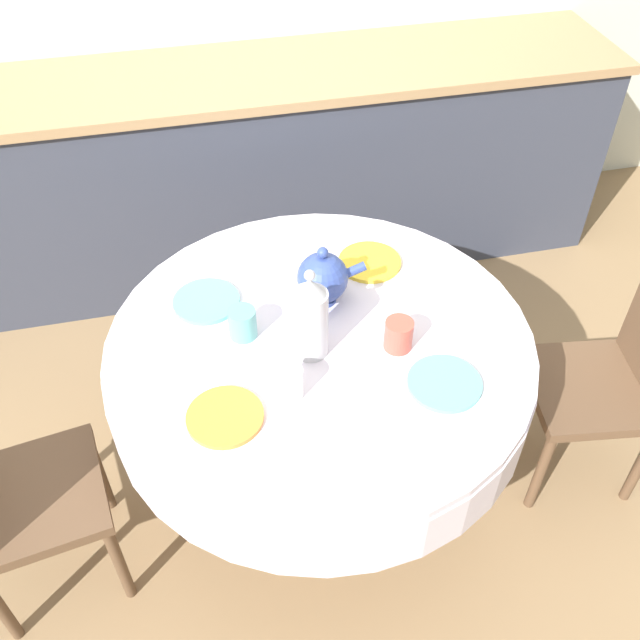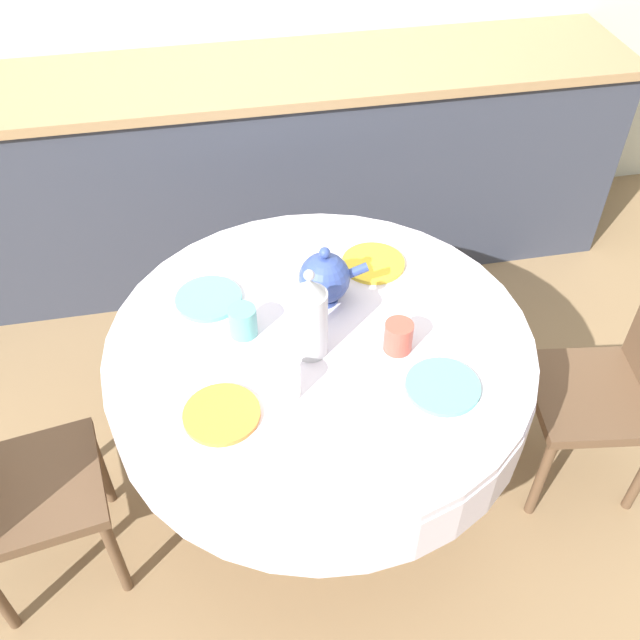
# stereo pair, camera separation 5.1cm
# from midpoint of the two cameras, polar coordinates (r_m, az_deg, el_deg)

# --- Properties ---
(ground_plane) EXTENTS (12.00, 12.00, 0.00)m
(ground_plane) POSITION_cam_midpoint_polar(r_m,az_deg,el_deg) (2.71, -0.55, -12.44)
(ground_plane) COLOR #8E704C
(kitchen_counter) EXTENTS (3.24, 0.64, 0.96)m
(kitchen_counter) POSITION_cam_midpoint_polar(r_m,az_deg,el_deg) (3.35, -5.77, 11.77)
(kitchen_counter) COLOR #383D4C
(kitchen_counter) RESTS_ON ground_plane
(dining_table) EXTENTS (1.30, 1.30, 0.73)m
(dining_table) POSITION_cam_midpoint_polar(r_m,az_deg,el_deg) (2.23, -0.65, -3.78)
(dining_table) COLOR tan
(dining_table) RESTS_ON ground_plane
(chair_left) EXTENTS (0.45, 0.45, 0.89)m
(chair_left) POSITION_cam_midpoint_polar(r_m,az_deg,el_deg) (2.56, 22.17, -3.84)
(chair_left) COLOR brown
(chair_left) RESTS_ON ground_plane
(plate_near_left) EXTENTS (0.21, 0.21, 0.01)m
(plate_near_left) POSITION_cam_midpoint_polar(r_m,az_deg,el_deg) (1.95, -8.35, -7.67)
(plate_near_left) COLOR orange
(plate_near_left) RESTS_ON dining_table
(cup_near_left) EXTENTS (0.08, 0.08, 0.10)m
(cup_near_left) POSITION_cam_midpoint_polar(r_m,az_deg,el_deg) (1.96, -3.32, -5.03)
(cup_near_left) COLOR white
(cup_near_left) RESTS_ON dining_table
(plate_near_right) EXTENTS (0.21, 0.21, 0.01)m
(plate_near_right) POSITION_cam_midpoint_polar(r_m,az_deg,el_deg) (2.04, 9.22, -5.03)
(plate_near_right) COLOR #60BCB7
(plate_near_right) RESTS_ON dining_table
(cup_near_right) EXTENTS (0.08, 0.08, 0.10)m
(cup_near_right) POSITION_cam_midpoint_polar(r_m,az_deg,el_deg) (2.09, 5.61, -1.19)
(cup_near_right) COLOR #CC4C3D
(cup_near_right) RESTS_ON dining_table
(plate_far_left) EXTENTS (0.21, 0.21, 0.01)m
(plate_far_left) POSITION_cam_midpoint_polar(r_m,az_deg,el_deg) (2.28, -9.72, 1.48)
(plate_far_left) COLOR #60BCB7
(plate_far_left) RESTS_ON dining_table
(cup_far_left) EXTENTS (0.08, 0.08, 0.10)m
(cup_far_left) POSITION_cam_midpoint_polar(r_m,az_deg,el_deg) (2.13, -6.90, -0.25)
(cup_far_left) COLOR #5BA39E
(cup_far_left) RESTS_ON dining_table
(plate_far_right) EXTENTS (0.21, 0.21, 0.01)m
(plate_far_right) POSITION_cam_midpoint_polar(r_m,az_deg,el_deg) (2.40, 3.38, 4.66)
(plate_far_right) COLOR yellow
(plate_far_right) RESTS_ON dining_table
(cup_far_right) EXTENTS (0.08, 0.08, 0.10)m
(cup_far_right) POSITION_cam_midpoint_polar(r_m,az_deg,el_deg) (2.27, -0.51, 3.47)
(cup_far_right) COLOR #28282D
(cup_far_right) RESTS_ON dining_table
(coffee_carafe) EXTENTS (0.10, 0.10, 0.31)m
(coffee_carafe) POSITION_cam_midpoint_polar(r_m,az_deg,el_deg) (2.01, -1.51, 0.20)
(coffee_carafe) COLOR #B2B2B7
(coffee_carafe) RESTS_ON dining_table
(teapot) EXTENTS (0.22, 0.16, 0.21)m
(teapot) POSITION_cam_midpoint_polar(r_m,az_deg,el_deg) (2.20, -0.41, 3.40)
(teapot) COLOR #33478E
(teapot) RESTS_ON dining_table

